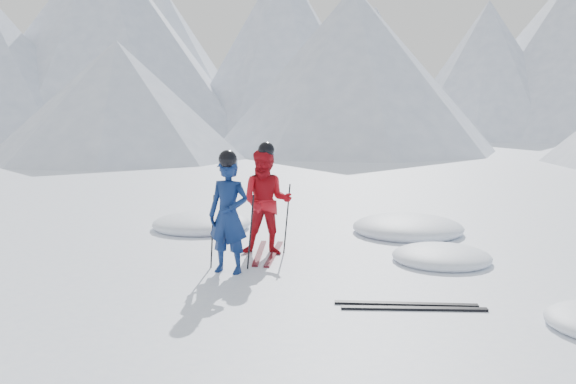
# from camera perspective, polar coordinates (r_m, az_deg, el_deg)

# --- Properties ---
(ground) EXTENTS (160.00, 160.00, 0.00)m
(ground) POSITION_cam_1_polar(r_m,az_deg,el_deg) (8.58, 10.79, -8.11)
(ground) COLOR white
(ground) RESTS_ON ground
(mountain_range) EXTENTS (106.15, 62.94, 15.53)m
(mountain_range) POSITION_cam_1_polar(r_m,az_deg,el_deg) (44.11, 20.67, 12.99)
(mountain_range) COLOR #B2BCD1
(mountain_range) RESTS_ON ground
(skier_blue) EXTENTS (0.65, 0.48, 1.65)m
(skier_blue) POSITION_cam_1_polar(r_m,az_deg,el_deg) (8.69, -5.59, -2.21)
(skier_blue) COLOR #0D2151
(skier_blue) RESTS_ON ground
(skier_red) EXTENTS (0.92, 0.77, 1.70)m
(skier_red) POSITION_cam_1_polar(r_m,az_deg,el_deg) (9.74, -2.03, -0.94)
(skier_red) COLOR #B30E18
(skier_red) RESTS_ON ground
(pole_blue_left) EXTENTS (0.11, 0.08, 1.10)m
(pole_blue_left) POSITION_cam_1_polar(r_m,az_deg,el_deg) (8.98, -7.08, -3.70)
(pole_blue_left) COLOR black
(pole_blue_left) RESTS_ON ground
(pole_blue_right) EXTENTS (0.11, 0.07, 1.10)m
(pole_blue_right) POSITION_cam_1_polar(r_m,az_deg,el_deg) (8.90, -3.53, -3.75)
(pole_blue_right) COLOR black
(pole_blue_right) RESTS_ON ground
(pole_red_left) EXTENTS (0.11, 0.09, 1.13)m
(pole_red_left) POSITION_cam_1_polar(r_m,az_deg,el_deg) (10.10, -3.29, -2.27)
(pole_red_left) COLOR black
(pole_red_left) RESTS_ON ground
(pole_red_right) EXTENTS (0.12, 0.08, 1.13)m
(pole_red_right) POSITION_cam_1_polar(r_m,az_deg,el_deg) (9.85, -0.11, -2.51)
(pole_red_right) COLOR black
(pole_red_right) RESTS_ON ground
(ski_worn_left) EXTENTS (0.41, 1.69, 0.03)m
(ski_worn_left) POSITION_cam_1_polar(r_m,az_deg,el_deg) (9.93, -2.68, -5.70)
(ski_worn_left) COLOR black
(ski_worn_left) RESTS_ON ground
(ski_worn_right) EXTENTS (0.29, 1.70, 0.03)m
(ski_worn_right) POSITION_cam_1_polar(r_m,az_deg,el_deg) (9.87, -1.33, -5.78)
(ski_worn_right) COLOR black
(ski_worn_right) RESTS_ON ground
(ski_loose_a) EXTENTS (1.69, 0.34, 0.03)m
(ski_loose_a) POSITION_cam_1_polar(r_m,az_deg,el_deg) (7.53, 10.96, -10.25)
(ski_loose_a) COLOR black
(ski_loose_a) RESTS_ON ground
(ski_loose_b) EXTENTS (1.69, 0.40, 0.03)m
(ski_loose_b) POSITION_cam_1_polar(r_m,az_deg,el_deg) (7.38, 11.70, -10.63)
(ski_loose_b) COLOR black
(ski_loose_b) RESTS_ON ground
(snow_lumps) EXTENTS (7.86, 6.36, 0.46)m
(snow_lumps) POSITION_cam_1_polar(r_m,az_deg,el_deg) (10.92, 5.82, -4.58)
(snow_lumps) COLOR white
(snow_lumps) RESTS_ON ground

